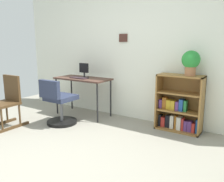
# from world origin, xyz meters

# --- Properties ---
(ground_plane) EXTENTS (6.24, 6.24, 0.00)m
(ground_plane) POSITION_xyz_m (0.00, 0.00, 0.00)
(ground_plane) COLOR gray
(wall_back) EXTENTS (5.20, 0.12, 2.48)m
(wall_back) POSITION_xyz_m (-0.00, 2.15, 1.24)
(wall_back) COLOR silver
(wall_back) RESTS_ON ground_plane
(desk) EXTENTS (1.07, 0.50, 0.73)m
(desk) POSITION_xyz_m (-0.86, 1.73, 0.67)
(desk) COLOR #4D3329
(desk) RESTS_ON ground_plane
(monitor) EXTENTS (0.21, 0.17, 0.28)m
(monitor) POSITION_xyz_m (-0.85, 1.77, 0.86)
(monitor) COLOR #262628
(monitor) RESTS_ON desk
(keyboard) EXTENTS (0.36, 0.14, 0.02)m
(keyboard) POSITION_xyz_m (-0.88, 1.65, 0.74)
(keyboard) COLOR #36272D
(keyboard) RESTS_ON desk
(office_chair) EXTENTS (0.52, 0.55, 0.79)m
(office_chair) POSITION_xyz_m (-0.86, 1.09, 0.34)
(office_chair) COLOR black
(office_chair) RESTS_ON ground_plane
(rocking_chair) EXTENTS (0.42, 0.64, 0.85)m
(rocking_chair) POSITION_xyz_m (-1.52, 0.57, 0.44)
(rocking_chair) COLOR #49321B
(rocking_chair) RESTS_ON ground_plane
(bookshelf_low) EXTENTS (0.70, 0.30, 0.90)m
(bookshelf_low) POSITION_xyz_m (0.94, 1.95, 0.39)
(bookshelf_low) COLOR olive
(bookshelf_low) RESTS_ON ground_plane
(potted_plant_on_shelf) EXTENTS (0.27, 0.27, 0.37)m
(potted_plant_on_shelf) POSITION_xyz_m (1.08, 1.90, 1.11)
(potted_plant_on_shelf) COLOR #9E6642
(potted_plant_on_shelf) RESTS_ON bookshelf_low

